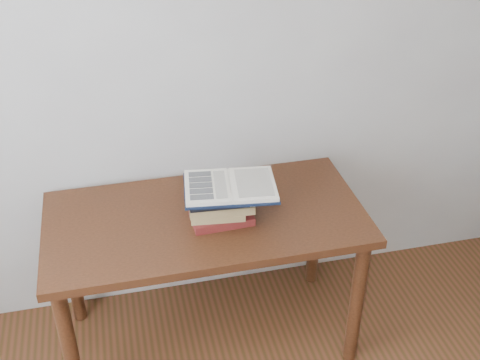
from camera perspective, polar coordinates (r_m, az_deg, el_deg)
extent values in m
cube|color=#A6A29D|center=(2.48, -4.52, 13.26)|extent=(3.50, 0.04, 2.60)
cube|color=#492412|center=(2.45, -3.28, -3.71)|extent=(1.29, 0.64, 0.04)
cylinder|color=#492412|center=(2.48, -15.77, -15.45)|extent=(0.06, 0.06, 0.65)
cylinder|color=#492412|center=(2.62, 10.99, -11.32)|extent=(0.06, 0.06, 0.65)
cylinder|color=#492412|center=(2.86, -15.75, -7.71)|extent=(0.06, 0.06, 0.65)
cylinder|color=#492412|center=(2.98, 7.14, -4.58)|extent=(0.06, 0.06, 0.65)
cube|color=maroon|center=(2.40, -1.77, -3.49)|extent=(0.24, 0.16, 0.03)
cube|color=tan|center=(2.37, -2.19, -2.97)|extent=(0.22, 0.15, 0.03)
cube|color=tan|center=(2.38, -1.86, -2.00)|extent=(0.27, 0.20, 0.03)
cube|color=black|center=(2.34, -2.11, -1.60)|extent=(0.24, 0.16, 0.03)
cube|color=#171D46|center=(2.33, -1.91, -1.02)|extent=(0.24, 0.16, 0.03)
cube|color=black|center=(2.31, -0.94, -0.80)|extent=(0.38, 0.29, 0.01)
cube|color=beige|center=(2.29, -3.14, -0.66)|extent=(0.20, 0.25, 0.02)
cube|color=beige|center=(2.31, 1.24, -0.41)|extent=(0.20, 0.25, 0.02)
cylinder|color=beige|center=(2.30, -0.94, -0.56)|extent=(0.04, 0.23, 0.01)
cube|color=black|center=(2.36, -3.83, 0.58)|extent=(0.09, 0.04, 0.00)
cube|color=black|center=(2.32, -3.78, 0.05)|extent=(0.09, 0.04, 0.00)
cube|color=black|center=(2.29, -3.74, -0.49)|extent=(0.09, 0.04, 0.00)
cube|color=black|center=(2.26, -3.69, -1.05)|extent=(0.09, 0.04, 0.00)
cube|color=black|center=(2.22, -3.64, -1.62)|extent=(0.09, 0.04, 0.00)
cube|color=beige|center=(2.29, -1.88, -0.40)|extent=(0.07, 0.20, 0.00)
cube|color=beige|center=(2.30, 1.33, -0.21)|extent=(0.16, 0.21, 0.00)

